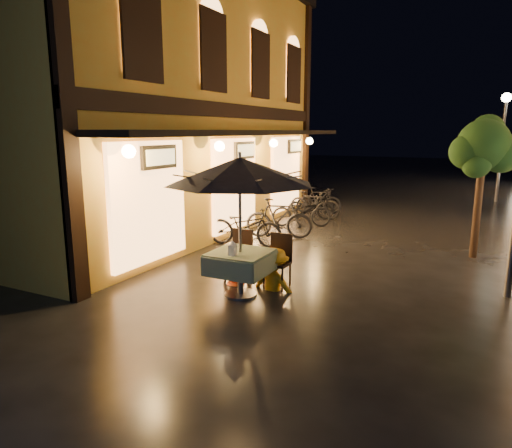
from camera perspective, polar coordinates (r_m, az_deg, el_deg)
The scene contains 17 objects.
ground at distance 7.54m, azimuth 5.71°, elevation -10.24°, with size 90.00×90.00×0.00m, color black.
west_building at distance 13.38m, azimuth -11.65°, elevation 15.28°, with size 5.90×11.40×7.40m.
street_tree at distance 11.08m, azimuth 26.61°, elevation 8.44°, with size 1.43×1.20×3.15m.
streetlamp_far at distance 20.57m, azimuth 28.53°, elevation 10.54°, with size 0.36×0.36×4.23m.
cafe_table at distance 7.81m, azimuth -1.97°, elevation -4.84°, with size 0.99×0.99×0.78m.
patio_umbrella at distance 7.52m, azimuth -2.05°, elevation 6.65°, with size 2.50×2.50×2.46m.
cafe_chair_left at distance 8.63m, azimuth -1.98°, elevation -3.58°, with size 0.42×0.42×0.97m.
cafe_chair_right at distance 8.29m, azimuth 2.90°, elevation -4.22°, with size 0.42×0.42×0.97m.
table_lantern at distance 7.49m, azimuth -2.97°, elevation -2.93°, with size 0.16×0.16×0.25m.
person_orange at distance 8.46m, azimuth -2.46°, elevation -2.79°, with size 0.68×0.53×1.39m, color red.
person_yellow at distance 8.10m, azimuth 2.36°, elevation -3.18°, with size 0.94×0.54×1.46m, color #F8A712.
bicycle_0 at distance 11.20m, azimuth -1.40°, elevation -0.26°, with size 0.66×1.90×1.00m, color black.
bicycle_1 at distance 12.04m, azimuth 2.87°, elevation 0.72°, with size 0.50×1.76×1.06m, color black.
bicycle_2 at distance 13.55m, azimuth 5.70°, elevation 1.58°, with size 0.61×1.74×0.91m, color black.
bicycle_3 at distance 14.72m, azimuth 6.85°, elevation 2.33°, with size 0.42×1.50×0.90m, color black.
bicycle_4 at distance 15.05m, azimuth 7.38°, elevation 2.64°, with size 0.64×1.83×0.96m, color black.
bicycle_5 at distance 15.77m, azimuth 7.84°, elevation 2.94°, with size 0.43×1.52×0.91m, color black.
Camera 1 is at (2.44, -6.56, 2.79)m, focal length 32.00 mm.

